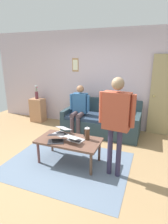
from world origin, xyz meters
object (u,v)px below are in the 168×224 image
Objects in this scene: person_standing at (116,116)px; laptop_center at (56,139)px; person_seated at (79,107)px; laptop_right at (62,132)px; coffee_table at (69,142)px; interior_door at (167,97)px; side_shelf at (38,110)px; french_press at (87,134)px; laptop_left at (74,139)px; couch at (101,122)px; flower_vase at (37,94)px.

laptop_center is at bearing 2.92° from person_standing.
person_standing is 1.32× the size of person_seated.
coffee_table is at bearing 142.27° from laptop_right.
interior_door reaches higher than side_shelf.
laptop_left is at bearing 36.85° from french_press.
interior_door is 2.34m from person_standing.
interior_door reaches higher than french_press.
laptop_center is at bearing 96.35° from person_seated.
interior_door reaches higher than person_standing.
side_shelf is (1.75, -1.93, -0.15)m from laptop_center.
laptop_right is 0.30× the size of person_seated.
person_seated is (0.55, 0.23, 0.42)m from couch.
laptop_right is at bearing -81.04° from laptop_center.
laptop_right is (1.98, 1.90, -0.51)m from interior_door.
couch is 4.69× the size of flower_vase.
flower_vase reaches higher than laptop_right.
interior_door is 2.45m from french_press.
couch is 5.24× the size of laptop_right.
laptop_right is at bearing -37.73° from coffee_table.
flower_vase is (2.27, -1.65, 0.29)m from french_press.
person_seated is (1.26, -1.48, -0.36)m from person_standing.
french_press is (-0.32, -0.13, 0.17)m from coffee_table.
side_shelf is at bearing 4.78° from interior_door.
laptop_center is 0.91× the size of flower_vase.
interior_door is 5.41× the size of laptop_right.
laptop_left is at bearing 172.35° from coffee_table.
couch is at bearing -106.90° from laptop_right.
laptop_center is at bearing 132.21° from side_shelf.
flower_vase is at bearing -47.80° from laptop_center.
coffee_table is 1.12m from person_standing.
flower_vase is at bearing -62.21° from side_shelf.
french_press is at bearing 118.62° from person_seated.
laptop_left is (0.07, 1.63, 0.21)m from couch.
flower_vase is at bearing -41.07° from laptop_left.
french_press is (-0.14, 1.48, 0.29)m from couch.
interior_door is 5.31× the size of laptop_center.
couch is 7.62× the size of french_press.
french_press is at bearing -21.54° from person_standing.
side_shelf is (2.26, -1.65, -0.23)m from french_press.
side_shelf reaches higher than laptop_left.
flower_vase reaches higher than couch.
laptop_left is 2.74m from side_shelf.
laptop_center is 2.61m from side_shelf.
person_seated is at bearing 166.08° from flower_vase.
laptop_center is 0.34m from laptop_right.
person_standing is 1.98m from person_seated.
couch is at bearing -92.30° from laptop_left.
couch is at bearing -157.65° from person_seated.
coffee_table is 0.33m from laptop_right.
interior_door is 2.79m from laptop_right.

